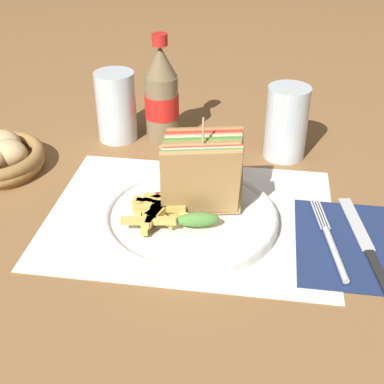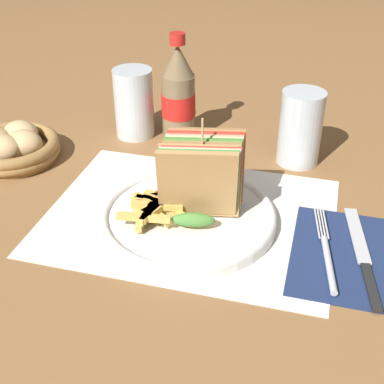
{
  "view_description": "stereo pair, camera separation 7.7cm",
  "coord_description": "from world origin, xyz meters",
  "px_view_note": "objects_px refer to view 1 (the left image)",
  "views": [
    {
      "loc": [
        0.08,
        -0.6,
        0.45
      ],
      "look_at": [
        -0.02,
        0.04,
        0.04
      ],
      "focal_mm": 50.0,
      "sensor_mm": 36.0,
      "label": 1
    },
    {
      "loc": [
        0.15,
        -0.59,
        0.45
      ],
      "look_at": [
        -0.02,
        0.04,
        0.04
      ],
      "focal_mm": 50.0,
      "sensor_mm": 36.0,
      "label": 2
    }
  ],
  "objects_px": {
    "coke_bottle_near": "(162,96)",
    "glass_far": "(116,106)",
    "fork": "(332,245)",
    "club_sandwich": "(202,177)",
    "glass_near": "(286,127)",
    "knife": "(365,242)",
    "plate_main": "(190,217)"
  },
  "relations": [
    {
      "from": "club_sandwich",
      "to": "glass_near",
      "type": "xyz_separation_m",
      "value": [
        0.12,
        0.21,
        -0.02
      ]
    },
    {
      "from": "club_sandwich",
      "to": "glass_near",
      "type": "relative_size",
      "value": 1.13
    },
    {
      "from": "plate_main",
      "to": "coke_bottle_near",
      "type": "bearing_deg",
      "value": 109.23
    },
    {
      "from": "fork",
      "to": "club_sandwich",
      "type": "bearing_deg",
      "value": 156.11
    },
    {
      "from": "glass_far",
      "to": "plate_main",
      "type": "bearing_deg",
      "value": -55.3
    },
    {
      "from": "coke_bottle_near",
      "to": "fork",
      "type": "bearing_deg",
      "value": -45.41
    },
    {
      "from": "glass_far",
      "to": "club_sandwich",
      "type": "bearing_deg",
      "value": -51.51
    },
    {
      "from": "coke_bottle_near",
      "to": "glass_far",
      "type": "distance_m",
      "value": 0.09
    },
    {
      "from": "fork",
      "to": "glass_far",
      "type": "height_order",
      "value": "glass_far"
    },
    {
      "from": "club_sandwich",
      "to": "coke_bottle_near",
      "type": "height_order",
      "value": "coke_bottle_near"
    },
    {
      "from": "glass_near",
      "to": "glass_far",
      "type": "relative_size",
      "value": 1.0
    },
    {
      "from": "glass_far",
      "to": "knife",
      "type": "bearing_deg",
      "value": -32.9
    },
    {
      "from": "glass_far",
      "to": "coke_bottle_near",
      "type": "bearing_deg",
      "value": 5.59
    },
    {
      "from": "glass_near",
      "to": "glass_far",
      "type": "xyz_separation_m",
      "value": [
        -0.31,
        0.03,
        0.01
      ]
    },
    {
      "from": "fork",
      "to": "coke_bottle_near",
      "type": "xyz_separation_m",
      "value": [
        -0.29,
        0.29,
        0.08
      ]
    },
    {
      "from": "club_sandwich",
      "to": "glass_near",
      "type": "distance_m",
      "value": 0.24
    },
    {
      "from": "club_sandwich",
      "to": "glass_near",
      "type": "height_order",
      "value": "club_sandwich"
    },
    {
      "from": "club_sandwich",
      "to": "fork",
      "type": "xyz_separation_m",
      "value": [
        0.18,
        -0.05,
        -0.06
      ]
    },
    {
      "from": "plate_main",
      "to": "club_sandwich",
      "type": "height_order",
      "value": "club_sandwich"
    },
    {
      "from": "plate_main",
      "to": "glass_near",
      "type": "relative_size",
      "value": 1.99
    },
    {
      "from": "fork",
      "to": "glass_near",
      "type": "relative_size",
      "value": 1.42
    },
    {
      "from": "fork",
      "to": "coke_bottle_near",
      "type": "distance_m",
      "value": 0.42
    },
    {
      "from": "knife",
      "to": "fork",
      "type": "bearing_deg",
      "value": -171.48
    },
    {
      "from": "knife",
      "to": "coke_bottle_near",
      "type": "bearing_deg",
      "value": 130.63
    },
    {
      "from": "coke_bottle_near",
      "to": "glass_near",
      "type": "distance_m",
      "value": 0.23
    },
    {
      "from": "knife",
      "to": "glass_near",
      "type": "bearing_deg",
      "value": 104.72
    },
    {
      "from": "club_sandwich",
      "to": "coke_bottle_near",
      "type": "distance_m",
      "value": 0.27
    },
    {
      "from": "coke_bottle_near",
      "to": "glass_near",
      "type": "relative_size",
      "value": 1.55
    },
    {
      "from": "club_sandwich",
      "to": "plate_main",
      "type": "bearing_deg",
      "value": -141.23
    },
    {
      "from": "fork",
      "to": "knife",
      "type": "height_order",
      "value": "fork"
    },
    {
      "from": "fork",
      "to": "coke_bottle_near",
      "type": "relative_size",
      "value": 0.92
    },
    {
      "from": "knife",
      "to": "glass_near",
      "type": "xyz_separation_m",
      "value": [
        -0.11,
        0.24,
        0.05
      ]
    }
  ]
}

